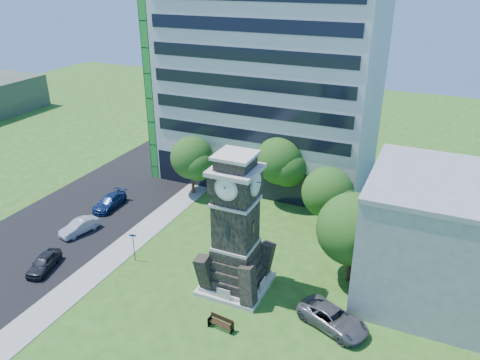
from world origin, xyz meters
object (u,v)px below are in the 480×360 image
at_px(park_bench, 221,322).
at_px(clock_tower, 236,233).
at_px(car_street_south, 44,263).
at_px(car_east_lot, 333,318).
at_px(car_street_north, 110,202).
at_px(car_street_mid, 79,227).
at_px(street_sign, 133,244).

bearing_deg(park_bench, clock_tower, 109.02).
bearing_deg(clock_tower, car_street_south, -163.96).
bearing_deg(car_east_lot, car_street_north, 95.12).
xyz_separation_m(car_street_mid, park_bench, (19.55, -6.70, -0.14)).
height_order(car_street_north, street_sign, street_sign).
xyz_separation_m(car_street_mid, street_sign, (8.18, -1.84, 1.09)).
distance_m(car_street_south, street_sign, 8.13).
relative_size(clock_tower, park_bench, 6.08).
bearing_deg(car_east_lot, car_street_south, 119.99).
xyz_separation_m(car_street_south, street_sign, (6.66, 4.53, 1.08)).
xyz_separation_m(car_street_south, car_east_lot, (25.71, 3.30, 0.08)).
xyz_separation_m(clock_tower, car_street_south, (-16.91, -4.86, -4.58)).
height_order(clock_tower, car_street_mid, clock_tower).
xyz_separation_m(car_street_mid, car_street_north, (-0.73, 5.77, 0.01)).
bearing_deg(car_street_mid, clock_tower, 9.10).
distance_m(car_street_south, car_street_mid, 6.55).
xyz_separation_m(car_street_south, car_street_mid, (-1.52, 6.37, -0.01)).
xyz_separation_m(car_street_south, park_bench, (18.03, -0.33, -0.15)).
relative_size(car_street_south, car_street_north, 0.85).
bearing_deg(car_east_lot, park_bench, 137.94).
bearing_deg(car_street_south, street_sign, 19.61).
bearing_deg(park_bench, car_east_lot, 32.05).
relative_size(car_street_mid, car_east_lot, 0.75).
height_order(clock_tower, street_sign, clock_tower).
distance_m(car_east_lot, street_sign, 19.11).
bearing_deg(car_east_lot, street_sign, 108.97).
height_order(car_street_north, car_east_lot, car_east_lot).
height_order(clock_tower, car_east_lot, clock_tower).
distance_m(park_bench, street_sign, 12.43).
relative_size(car_street_mid, park_bench, 2.09).
relative_size(car_street_south, car_east_lot, 0.73).
height_order(car_street_south, car_east_lot, car_east_lot).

